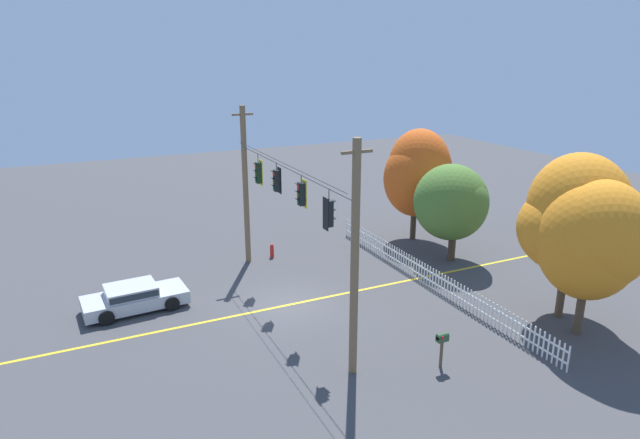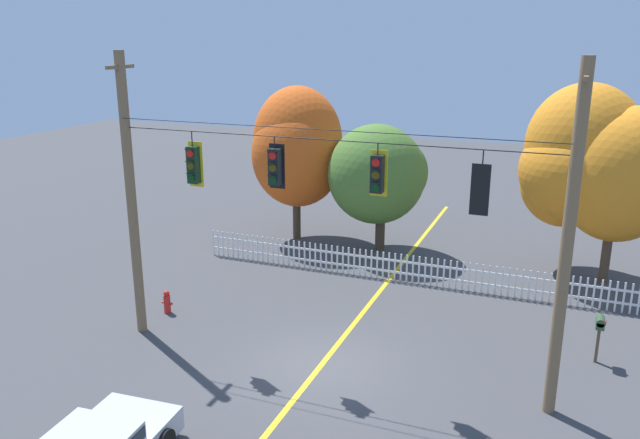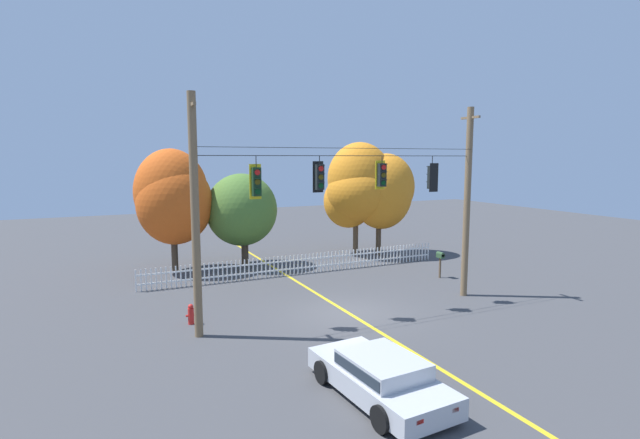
% 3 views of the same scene
% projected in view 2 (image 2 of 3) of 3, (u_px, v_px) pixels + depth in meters
% --- Properties ---
extents(ground, '(80.00, 80.00, 0.00)m').
position_uv_depth(ground, '(321.00, 366.00, 17.50)').
color(ground, '#424244').
extents(lane_centerline_stripe, '(0.16, 36.00, 0.01)m').
position_uv_depth(lane_centerline_stripe, '(321.00, 365.00, 17.50)').
color(lane_centerline_stripe, gold).
rests_on(lane_centerline_stripe, ground).
extents(signal_support_span, '(12.10, 1.10, 8.34)m').
position_uv_depth(signal_support_span, '(321.00, 217.00, 16.31)').
color(signal_support_span, brown).
rests_on(signal_support_span, ground).
extents(traffic_signal_southbound_primary, '(0.43, 0.38, 1.55)m').
position_uv_depth(traffic_signal_southbound_primary, '(194.00, 165.00, 17.34)').
color(traffic_signal_southbound_primary, black).
extents(traffic_signal_northbound_secondary, '(0.43, 0.38, 1.38)m').
position_uv_depth(traffic_signal_northbound_secondary, '(275.00, 167.00, 16.43)').
color(traffic_signal_northbound_secondary, black).
extents(traffic_signal_eastbound_side, '(0.43, 0.38, 1.33)m').
position_uv_depth(traffic_signal_eastbound_side, '(377.00, 174.00, 15.45)').
color(traffic_signal_eastbound_side, black).
extents(traffic_signal_westbound_side, '(0.43, 0.38, 1.50)m').
position_uv_depth(traffic_signal_westbound_side, '(481.00, 188.00, 14.59)').
color(traffic_signal_westbound_side, black).
extents(white_picket_fence, '(16.72, 0.06, 1.06)m').
position_uv_depth(white_picket_fence, '(413.00, 269.00, 23.15)').
color(white_picket_fence, white).
rests_on(white_picket_fence, ground).
extents(autumn_maple_near_fence, '(4.05, 4.06, 6.66)m').
position_uv_depth(autumn_maple_near_fence, '(298.00, 145.00, 27.41)').
color(autumn_maple_near_fence, '#473828').
rests_on(autumn_maple_near_fence, ground).
extents(autumn_maple_mid, '(4.06, 3.90, 5.30)m').
position_uv_depth(autumn_maple_mid, '(380.00, 174.00, 25.93)').
color(autumn_maple_mid, '#473828').
rests_on(autumn_maple_mid, ground).
extents(autumn_oak_far_east, '(4.25, 4.21, 7.14)m').
position_uv_depth(autumn_oak_far_east, '(578.00, 163.00, 23.11)').
color(autumn_oak_far_east, brown).
rests_on(autumn_oak_far_east, ground).
extents(autumn_maple_far_west, '(4.24, 3.59, 6.44)m').
position_uv_depth(autumn_maple_far_west, '(624.00, 173.00, 21.99)').
color(autumn_maple_far_west, brown).
rests_on(autumn_maple_far_west, ground).
extents(fire_hydrant, '(0.38, 0.22, 0.77)m').
position_uv_depth(fire_hydrant, '(167.00, 302.00, 20.72)').
color(fire_hydrant, red).
rests_on(fire_hydrant, ground).
extents(roadside_mailbox, '(0.25, 0.44, 1.36)m').
position_uv_depth(roadside_mailbox, '(600.00, 325.00, 17.39)').
color(roadside_mailbox, brown).
rests_on(roadside_mailbox, ground).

